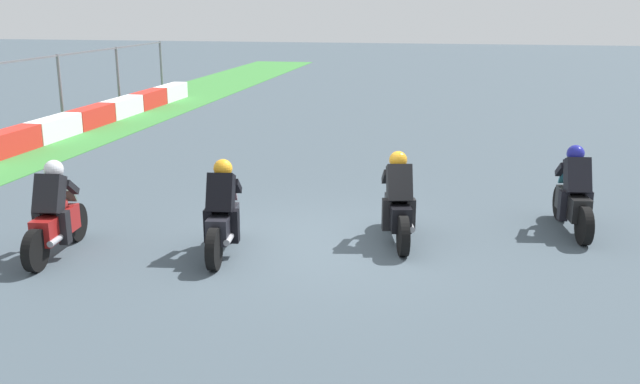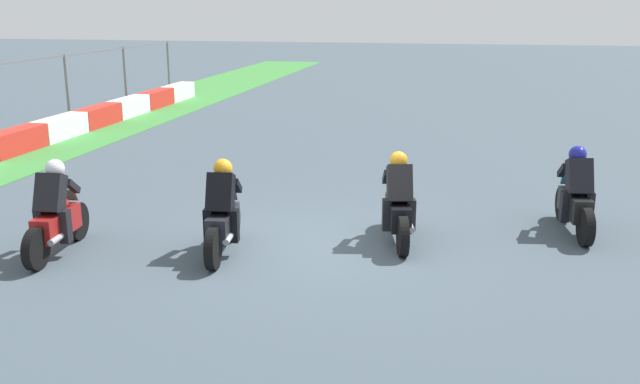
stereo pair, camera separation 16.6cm
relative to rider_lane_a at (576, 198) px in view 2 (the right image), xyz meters
The scene contains 5 objects.
ground_plane 4.44m from the rider_lane_a, 109.76° to the left, with size 120.00×120.00×0.00m, color #414F59.
rider_lane_a is the anchor object (origin of this frame).
rider_lane_b 3.13m from the rider_lane_a, 110.54° to the left, with size 2.02×0.65×1.51m.
rider_lane_c 6.01m from the rider_lane_a, 111.95° to the left, with size 2.04×0.58×1.51m.
rider_lane_d 8.61m from the rider_lane_a, 109.07° to the left, with size 2.04×0.57×1.51m.
Camera 2 is at (-10.86, -2.26, 3.86)m, focal length 39.72 mm.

